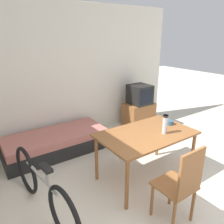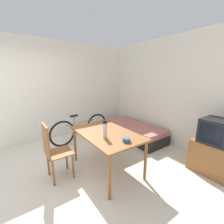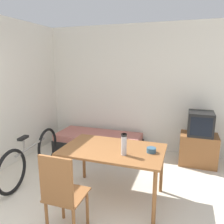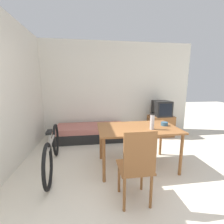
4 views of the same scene
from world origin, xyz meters
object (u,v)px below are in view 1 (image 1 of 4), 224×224
bicycle (43,189)px  thermos_flask (165,124)px  wooden_chair (182,183)px  daybed (56,143)px  tv (139,109)px  dining_table (146,138)px  mate_bowl (169,122)px

bicycle → thermos_flask: 1.83m
wooden_chair → bicycle: size_ratio=0.58×
bicycle → thermos_flask: thermos_flask is taller
daybed → thermos_flask: 2.09m
thermos_flask → wooden_chair: bearing=-123.5°
tv → dining_table: (-1.19, -1.52, 0.20)m
daybed → mate_bowl: mate_bowl is taller
daybed → mate_bowl: size_ratio=15.07×
wooden_chair → thermos_flask: size_ratio=3.55×
tv → wooden_chair: bearing=-121.6°
bicycle → dining_table: bearing=-5.8°
daybed → thermos_flask: size_ratio=6.61×
dining_table → mate_bowl: (0.52, 0.04, 0.11)m
tv → dining_table: size_ratio=0.74×
bicycle → mate_bowl: mate_bowl is taller
thermos_flask → mate_bowl: 0.39m
daybed → thermos_flask: thermos_flask is taller
thermos_flask → mate_bowl: bearing=30.6°
dining_table → thermos_flask: bearing=-38.0°
mate_bowl → wooden_chair: bearing=-131.2°
tv → mate_bowl: bearing=-114.4°
thermos_flask → mate_bowl: (0.32, 0.19, -0.12)m
dining_table → wooden_chair: bearing=-107.7°
dining_table → wooden_chair: (-0.28, -0.88, -0.11)m
daybed → bicycle: (-0.67, -1.35, 0.16)m
dining_table → wooden_chair: 0.93m
daybed → mate_bowl: bearing=-47.1°
daybed → wooden_chair: 2.48m
dining_table → bicycle: 1.55m
tv → dining_table: bearing=-128.1°
daybed → dining_table: size_ratio=1.34×
wooden_chair → mate_bowl: 1.24m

